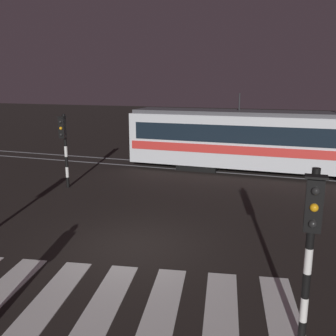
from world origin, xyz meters
TOP-DOWN VIEW (x-y plane):
  - ground_plane at (0.00, 0.00)m, footprint 120.00×120.00m
  - rail_near at (0.00, 10.00)m, footprint 80.00×0.12m
  - rail_far at (0.00, 11.44)m, footprint 80.00×0.12m
  - crosswalk_zebra at (0.00, -3.47)m, footprint 10.12×5.82m
  - traffic_light_corner_near_right at (4.61, -3.04)m, footprint 0.36×0.42m
  - traffic_light_corner_far_left at (-5.48, 4.78)m, footprint 0.36×0.42m
  - tram at (3.85, 10.71)m, footprint 16.74×2.58m

SIDE VIEW (x-z plane):
  - ground_plane at x=0.00m, z-range 0.00..0.00m
  - crosswalk_zebra at x=0.00m, z-range 0.00..0.02m
  - rail_near at x=0.00m, z-range 0.00..0.03m
  - rail_far at x=0.00m, z-range 0.00..0.03m
  - tram at x=3.85m, z-range -0.33..3.82m
  - traffic_light_corner_near_right at x=4.61m, z-range 0.54..3.88m
  - traffic_light_corner_far_left at x=-5.48m, z-range 0.54..3.89m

